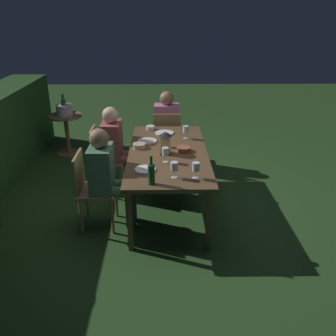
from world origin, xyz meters
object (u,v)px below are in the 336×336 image
Objects in this scene: dining_table at (168,155)px; wine_glass_c at (165,152)px; person_in_pink at (167,123)px; plate_a at (147,141)px; chair_side_right_b at (103,156)px; person_in_rust at (117,145)px; bowl_salad at (184,149)px; wine_glass_e at (165,138)px; chair_side_right_a at (91,187)px; bowl_bread at (150,128)px; green_bottle_on_table at (151,174)px; plate_b at (164,133)px; ice_bucket at (64,109)px; lantern_centerpiece at (165,141)px; wine_glass_a at (186,130)px; chair_head_far at (167,136)px; bowl_olives at (139,146)px; person_in_green at (108,174)px; plate_c at (145,169)px; wine_glass_b at (174,167)px.

dining_table is 11.77× the size of wine_glass_c.
person_in_pink is 1.12m from plate_a.
chair_side_right_b is 0.76× the size of person_in_rust.
wine_glass_e is at bearing 54.69° from bowl_salad.
chair_side_right_a reaches higher than bowl_bread.
bowl_bread is at bearing 16.11° from wine_glass_e.
bowl_bread is at bearing -2.82° from plate_a.
person_in_pink is 9.62× the size of bowl_bread.
dining_table is at bearing -11.15° from green_bottle_on_table.
person_in_pink is at bearing -2.87° from plate_b.
person_in_rust is at bearing -142.93° from ice_bucket.
lantern_centerpiece is (-0.51, -0.63, 0.23)m from person_in_rust.
wine_glass_a reaches higher than dining_table.
person_in_rust is 0.92m from wine_glass_a.
plate_b is 1.53× the size of bowl_salad.
wine_glass_c is 1.20m from bowl_bread.
lantern_centerpiece is 0.95m from bowl_bread.
person_in_rust reaches higher than dining_table.
bowl_salad is 2.57m from ice_bucket.
wine_glass_a reaches higher than chair_head_far.
person_in_pink is 1.02m from wine_glass_a.
bowl_salad is at bearing -89.66° from dining_table.
dining_table is 0.44m from plate_a.
person_in_pink is 2.08m from chair_side_right_a.
plate_b is 2.12× the size of bowl_bread.
bowl_bread is 0.72× the size of bowl_salad.
person_in_pink is 1.37m from bowl_olives.
chair_side_right_a is 0.90m from chair_side_right_b.
wine_glass_e is 0.49× the size of ice_bucket.
bowl_olives is (-0.04, 0.32, -0.09)m from wine_glass_e.
person_in_green is 1.32× the size of chair_side_right_b.
ice_bucket reaches higher than chair_side_right_b.
wine_glass_e is 2.30m from ice_bucket.
dining_table is 0.68m from plate_b.
bowl_salad is at bearing -117.81° from person_in_rust.
bowl_olives is at bearing 96.62° from wine_glass_e.
chair_side_right_a is 7.28× the size of bowl_bread.
wine_glass_a is at bearing -27.03° from dining_table.
person_in_rust reaches higher than wine_glass_a.
person_in_rust is 1.08m from plate_c.
plate_b is 1.97m from ice_bucket.
green_bottle_on_table is at bearing 121.75° from wine_glass_b.
bowl_olives is at bearing -122.92° from chair_side_right_b.
plate_c is at bearing 141.35° from bowl_salad.
chair_side_right_b is 3.85× the size of plate_c.
bowl_olives is at bearing 150.78° from plate_b.
bowl_bread is at bearing 158.29° from person_in_pink.
person_in_pink is 1.32× the size of chair_side_right_a.
wine_glass_b is 0.75m from bowl_salad.
bowl_bread is at bearing -0.54° from plate_c.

